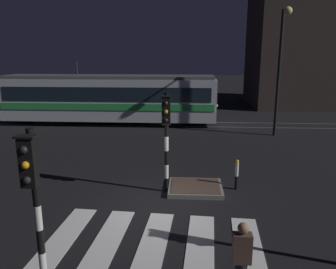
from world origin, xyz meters
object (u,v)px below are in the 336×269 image
Objects in this scene: traffic_light_kerb_mid_left at (33,192)px; bollard_island_edge at (237,175)px; street_lamp_trackside_right at (281,57)px; pedestrian_waiting_at_kerb at (241,262)px; tram at (110,98)px; traffic_light_median_centre at (166,128)px.

traffic_light_kerb_mid_left is 3.16× the size of bollard_island_edge.
traffic_light_kerb_mid_left is 0.50× the size of street_lamp_trackside_right.
tram is at bearing 111.03° from pedestrian_waiting_at_kerb.
pedestrian_waiting_at_kerb reaches higher than bollard_island_edge.
traffic_light_kerb_mid_left is 16.96m from tram.
bollard_island_edge is (7.05, -10.89, -1.18)m from tram.
street_lamp_trackside_right is 11.09m from tram.
tram is (-2.47, 16.77, -0.57)m from traffic_light_kerb_mid_left.
bollard_island_edge is at bearing 9.98° from traffic_light_median_centre.
traffic_light_median_centre is 0.25× the size of tram.
traffic_light_median_centre is 5.83m from traffic_light_kerb_mid_left.
tram reaches higher than traffic_light_kerb_mid_left.
street_lamp_trackside_right is 6.35× the size of bollard_island_edge.
traffic_light_kerb_mid_left is at bearing -177.06° from pedestrian_waiting_at_kerb.
street_lamp_trackside_right is (7.86, 13.84, 2.17)m from traffic_light_kerb_mid_left.
traffic_light_median_centre is at bearing 68.94° from traffic_light_kerb_mid_left.
traffic_light_kerb_mid_left is 16.06m from street_lamp_trackside_right.
traffic_light_kerb_mid_left reaches higher than bollard_island_edge.
bollard_island_edge is at bearing 83.21° from pedestrian_waiting_at_kerb.
pedestrian_waiting_at_kerb is at bearing -96.79° from bollard_island_edge.
street_lamp_trackside_right is 9.46m from bollard_island_edge.
tram is 17.77m from pedestrian_waiting_at_kerb.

